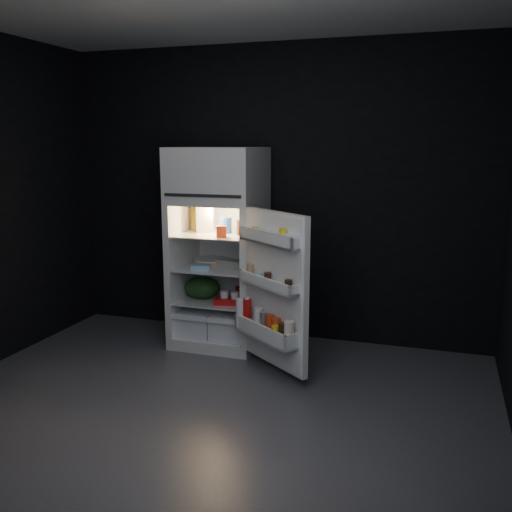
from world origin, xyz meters
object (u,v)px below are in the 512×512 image
(fridge_door, at_px, (272,293))
(yogurt_tray, at_px, (231,301))
(refrigerator, at_px, (220,240))
(egg_carton, at_px, (232,264))
(milk_jug, at_px, (206,219))

(fridge_door, height_order, yogurt_tray, fridge_door)
(refrigerator, relative_size, yogurt_tray, 6.29)
(egg_carton, height_order, yogurt_tray, egg_carton)
(refrigerator, relative_size, fridge_door, 1.46)
(fridge_door, xyz_separation_m, milk_jug, (-0.80, 0.59, 0.47))
(milk_jug, xyz_separation_m, egg_carton, (0.27, -0.06, -0.38))
(refrigerator, height_order, milk_jug, refrigerator)
(refrigerator, distance_m, milk_jug, 0.23)
(fridge_door, distance_m, yogurt_tray, 0.71)
(fridge_door, bearing_deg, refrigerator, 138.10)
(refrigerator, xyz_separation_m, yogurt_tray, (0.17, -0.17, -0.50))
(refrigerator, distance_m, egg_carton, 0.26)
(egg_carton, bearing_deg, milk_jug, -179.42)
(fridge_door, relative_size, yogurt_tray, 4.31)
(yogurt_tray, bearing_deg, fridge_door, -53.88)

